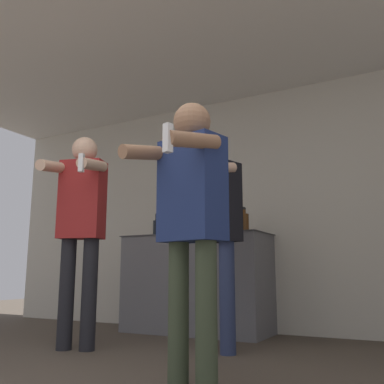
% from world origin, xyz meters
% --- Properties ---
extents(wall_back, '(7.00, 0.06, 2.55)m').
position_xyz_m(wall_back, '(0.00, 3.17, 1.27)').
color(wall_back, beige).
rests_on(wall_back, ground_plane).
extents(ceiling_slab, '(7.00, 3.66, 0.05)m').
position_xyz_m(ceiling_slab, '(0.00, 1.57, 2.57)').
color(ceiling_slab, silver).
rests_on(ceiling_slab, wall_back).
extents(counter, '(1.51, 0.65, 0.98)m').
position_xyz_m(counter, '(-0.65, 2.83, 0.49)').
color(counter, slate).
rests_on(counter, ground_plane).
extents(bottle_short_whiskey, '(0.06, 0.06, 0.29)m').
position_xyz_m(bottle_short_whiskey, '(-0.46, 2.80, 1.10)').
color(bottle_short_whiskey, silver).
rests_on(bottle_short_whiskey, counter).
extents(bottle_clear_vodka, '(0.10, 0.10, 0.26)m').
position_xyz_m(bottle_clear_vodka, '(-0.11, 2.80, 1.09)').
color(bottle_clear_vodka, '#563314').
rests_on(bottle_clear_vodka, counter).
extents(bottle_dark_rum, '(0.08, 0.08, 0.26)m').
position_xyz_m(bottle_dark_rum, '(-1.13, 2.80, 1.09)').
color(bottle_dark_rum, black).
rests_on(bottle_dark_rum, counter).
extents(bottle_red_label, '(0.08, 0.08, 0.23)m').
position_xyz_m(bottle_red_label, '(-0.96, 2.80, 1.08)').
color(bottle_red_label, '#563314').
rests_on(bottle_red_label, counter).
extents(person_woman_foreground, '(0.49, 0.55, 1.54)m').
position_xyz_m(person_woman_foreground, '(0.33, 0.86, 0.94)').
color(person_woman_foreground, '#38422D').
rests_on(person_woman_foreground, ground_plane).
extents(person_man_side, '(0.53, 0.61, 1.74)m').
position_xyz_m(person_man_side, '(-1.04, 1.51, 1.04)').
color(person_man_side, black).
rests_on(person_man_side, ground_plane).
extents(person_spectator_back, '(0.55, 0.57, 1.67)m').
position_xyz_m(person_spectator_back, '(-0.02, 1.94, 1.00)').
color(person_spectator_back, navy).
rests_on(person_spectator_back, ground_plane).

